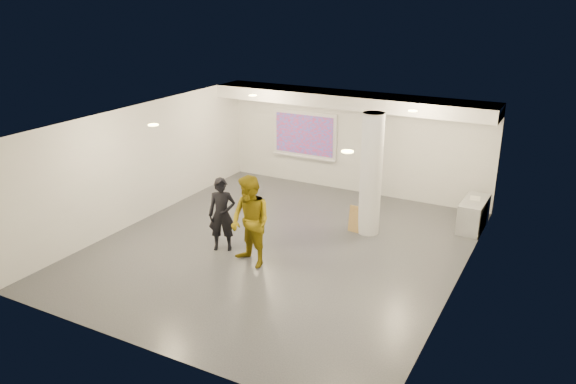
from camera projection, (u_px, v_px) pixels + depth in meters
The scene contains 19 objects.
floor at pixel (280, 248), 13.07m from camera, with size 8.00×9.00×0.01m, color #37393E.
ceiling at pixel (279, 121), 12.05m from camera, with size 8.00×9.00×0.01m, color white.
wall_back at pixel (354, 142), 16.29m from camera, with size 8.00×0.01×3.00m, color silver.
wall_front at pixel (141, 270), 8.83m from camera, with size 8.00×0.01×3.00m, color silver.
wall_left at pixel (143, 163), 14.34m from camera, with size 0.01×9.00×3.00m, color silver.
wall_right at pixel (461, 219), 10.78m from camera, with size 0.01×9.00×3.00m, color silver.
soffit_band at pixel (349, 100), 15.39m from camera, with size 8.00×1.10×0.36m, color silver.
downlight_nw at pixel (253, 95), 15.11m from camera, with size 0.22×0.22×0.02m, color #FFEA7F.
downlight_ne at pixel (413, 111), 13.16m from camera, with size 0.22×0.22×0.02m, color #FFEA7F.
downlight_sw at pixel (153, 125), 11.79m from camera, with size 0.22×0.22×0.02m, color #FFEA7F.
downlight_se at pixel (347, 152), 9.84m from camera, with size 0.22×0.22×0.02m, color #FFEA7F.
column at pixel (371, 175), 13.39m from camera, with size 0.52×0.52×3.00m, color silver.
projection_screen at pixel (305, 135), 16.96m from camera, with size 2.10×0.13×1.42m.
credenza at pixel (473, 214), 14.01m from camera, with size 0.54×1.30×0.76m, color #929597.
papers_stack at pixel (475, 198), 13.97m from camera, with size 0.24×0.31×0.02m, color white.
cardboard_back at pixel (360, 219), 13.86m from camera, with size 0.58×0.05×0.63m, color #A07C43.
cardboard_front at pixel (358, 222), 13.80m from camera, with size 0.49×0.05×0.54m, color #A07C43.
woman at pixel (222, 214), 12.72m from camera, with size 0.63×0.41×1.72m, color black.
man at pixel (250, 222), 11.94m from camera, with size 0.98×0.76×2.01m, color #866F0D.
Camera 1 is at (5.76, -10.37, 5.64)m, focal length 35.00 mm.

